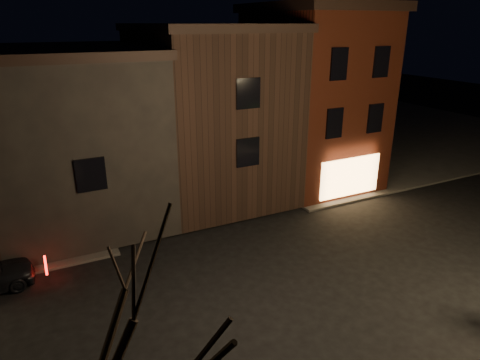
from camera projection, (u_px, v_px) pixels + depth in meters
name	position (u px, v px, depth m)	size (l,w,h in m)	color
ground	(278.00, 285.00, 16.59)	(120.00, 120.00, 0.00)	black
sidewalk_far_right	(347.00, 126.00, 41.74)	(30.00, 30.00, 0.12)	#2D2B28
corner_building	(312.00, 95.00, 26.03)	(6.50, 8.50, 10.50)	#45170C
row_building_a	(207.00, 111.00, 24.36)	(7.30, 10.30, 9.40)	black
row_building_b	(74.00, 133.00, 21.49)	(7.80, 10.30, 8.40)	black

